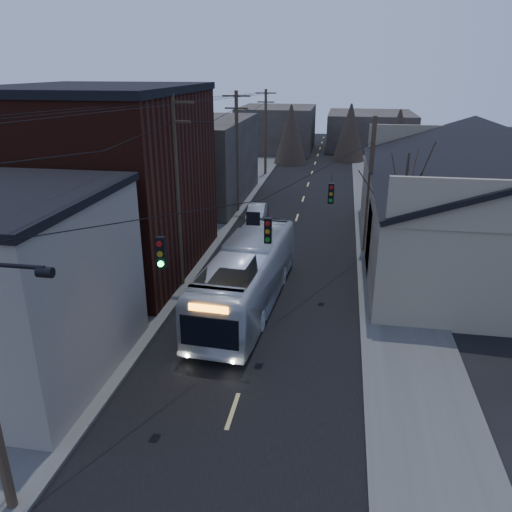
{
  "coord_description": "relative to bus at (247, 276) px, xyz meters",
  "views": [
    {
      "loc": [
        3.21,
        -5.92,
        11.22
      ],
      "look_at": [
        -0.43,
        15.32,
        3.0
      ],
      "focal_mm": 35.0,
      "sensor_mm": 36.0,
      "label": 1
    }
  ],
  "objects": [
    {
      "name": "road_surface",
      "position": [
        1.01,
        13.96,
        -1.61
      ],
      "size": [
        9.0,
        110.0,
        0.02
      ],
      "primitive_type": "cube",
      "color": "black",
      "rests_on": "ground"
    },
    {
      "name": "sidewalk_left",
      "position": [
        -5.49,
        13.96,
        -1.56
      ],
      "size": [
        4.0,
        110.0,
        0.12
      ],
      "primitive_type": "cube",
      "color": "#474744",
      "rests_on": "ground"
    },
    {
      "name": "sidewalk_right",
      "position": [
        7.51,
        13.96,
        -1.56
      ],
      "size": [
        4.0,
        110.0,
        0.12
      ],
      "primitive_type": "cube",
      "color": "#474744",
      "rests_on": "ground"
    },
    {
      "name": "building_brick",
      "position": [
        -8.99,
        3.96,
        3.38
      ],
      "size": [
        10.0,
        12.0,
        10.0
      ],
      "primitive_type": "cube",
      "color": "black",
      "rests_on": "ground"
    },
    {
      "name": "building_left_far",
      "position": [
        -8.49,
        19.96,
        1.88
      ],
      "size": [
        9.0,
        14.0,
        7.0
      ],
      "primitive_type": "cube",
      "color": "#312C27",
      "rests_on": "ground"
    },
    {
      "name": "warehouse",
      "position": [
        14.01,
        8.96,
        1.08
      ],
      "size": [
        16.16,
        20.6,
        7.73
      ],
      "color": "gray",
      "rests_on": "ground"
    },
    {
      "name": "building_far_left",
      "position": [
        -4.99,
        48.96,
        1.38
      ],
      "size": [
        10.0,
        12.0,
        6.0
      ],
      "primitive_type": "cube",
      "color": "#312C27",
      "rests_on": "ground"
    },
    {
      "name": "building_far_right",
      "position": [
        8.01,
        53.96,
        0.88
      ],
      "size": [
        12.0,
        14.0,
        5.0
      ],
      "primitive_type": "cube",
      "color": "#312C27",
      "rests_on": "ground"
    },
    {
      "name": "bare_tree",
      "position": [
        7.51,
        3.96,
        1.98
      ],
      "size": [
        0.4,
        0.4,
        7.2
      ],
      "primitive_type": "cone",
      "color": "black",
      "rests_on": "ground"
    },
    {
      "name": "utility_lines",
      "position": [
        -2.1,
        8.1,
        3.34
      ],
      "size": [
        11.24,
        45.28,
        10.5
      ],
      "color": "#382B1E",
      "rests_on": "ground"
    },
    {
      "name": "bus",
      "position": [
        0.0,
        0.0,
        0.0
      ],
      "size": [
        3.49,
        11.78,
        3.24
      ],
      "primitive_type": "imported",
      "rotation": [
        0.0,
        0.0,
        3.07
      ],
      "color": "silver",
      "rests_on": "ground"
    },
    {
      "name": "parked_car",
      "position": [
        -2.03,
        14.72,
        -1.0
      ],
      "size": [
        1.51,
        3.8,
        1.23
      ],
      "primitive_type": "imported",
      "rotation": [
        0.0,
        0.0,
        0.06
      ],
      "color": "#B5B9BD",
      "rests_on": "ground"
    }
  ]
}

